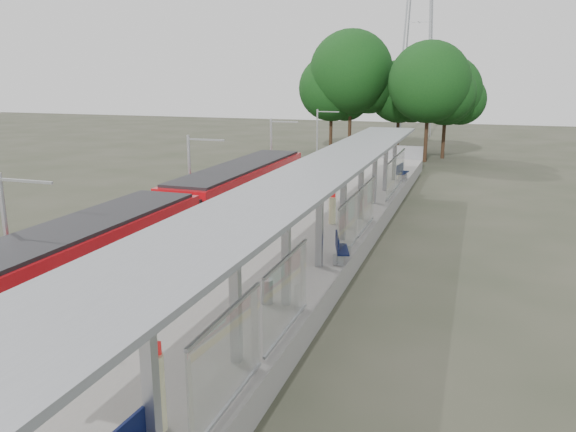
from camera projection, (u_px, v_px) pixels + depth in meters
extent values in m
cube|color=#59544C|center=(231.00, 234.00, 29.85)|extent=(3.00, 70.00, 0.24)
cube|color=gray|center=(313.00, 234.00, 28.36)|extent=(6.00, 50.00, 1.00)
cube|color=gold|center=(265.00, 221.00, 29.03)|extent=(0.60, 50.00, 0.02)
cube|color=#9EA0A5|center=(389.00, 152.00, 51.03)|extent=(6.00, 0.10, 1.20)
cube|color=black|center=(67.00, 320.00, 18.01)|extent=(2.50, 13.50, 0.70)
cube|color=#B40C13|center=(63.00, 273.00, 17.63)|extent=(2.65, 13.50, 2.50)
cube|color=black|center=(62.00, 272.00, 17.61)|extent=(2.72, 12.96, 1.20)
cube|color=black|center=(58.00, 234.00, 17.31)|extent=(2.40, 12.82, 0.15)
cube|color=#0D8A7A|center=(99.00, 283.00, 17.24)|extent=(0.04, 1.30, 2.00)
cube|color=black|center=(241.00, 218.00, 30.97)|extent=(2.50, 13.50, 0.70)
cube|color=#B40C13|center=(241.00, 190.00, 30.59)|extent=(2.65, 13.50, 2.50)
cube|color=black|center=(241.00, 189.00, 30.57)|extent=(2.72, 12.96, 1.20)
cube|color=black|center=(240.00, 166.00, 30.27)|extent=(2.40, 12.83, 0.15)
cube|color=#0D8A7A|center=(264.00, 194.00, 30.20)|extent=(0.04, 1.30, 2.00)
cylinder|color=black|center=(202.00, 247.00, 26.70)|extent=(2.20, 0.70, 0.70)
cube|color=black|center=(176.00, 226.00, 24.17)|extent=(2.30, 0.80, 2.40)
cube|color=#9EA0A5|center=(150.00, 376.00, 10.65)|extent=(0.25, 0.25, 3.50)
cube|color=#9EA0A5|center=(236.00, 299.00, 14.33)|extent=(0.25, 0.25, 3.50)
cube|color=#9EA0A5|center=(286.00, 253.00, 18.00)|extent=(0.25, 0.25, 3.50)
cube|color=#9EA0A5|center=(320.00, 223.00, 21.68)|extent=(0.25, 0.25, 3.50)
cube|color=#9EA0A5|center=(343.00, 202.00, 25.36)|extent=(0.25, 0.25, 3.50)
cube|color=#9EA0A5|center=(361.00, 186.00, 29.03)|extent=(0.25, 0.25, 3.50)
cube|color=#9EA0A5|center=(375.00, 174.00, 32.71)|extent=(0.25, 0.25, 3.50)
cube|color=#9EA0A5|center=(386.00, 164.00, 36.39)|extent=(0.25, 0.25, 3.50)
cube|color=#9EA0A5|center=(395.00, 156.00, 40.06)|extent=(0.25, 0.25, 3.50)
cube|color=gray|center=(324.00, 168.00, 23.20)|extent=(3.20, 38.00, 0.16)
cylinder|color=#9EA0A5|center=(288.00, 168.00, 23.70)|extent=(0.24, 38.00, 0.24)
cube|color=silver|center=(228.00, 359.00, 12.40)|extent=(0.05, 3.70, 2.20)
cube|color=silver|center=(287.00, 294.00, 16.08)|extent=(0.05, 3.70, 2.20)
cube|color=silver|center=(348.00, 226.00, 23.43)|extent=(0.05, 3.70, 2.20)
cube|color=silver|center=(367.00, 206.00, 27.11)|extent=(0.05, 3.70, 2.20)
cube|color=silver|center=(391.00, 178.00, 34.46)|extent=(0.05, 3.70, 2.20)
cube|color=silver|center=(400.00, 168.00, 38.14)|extent=(0.05, 3.70, 2.20)
cylinder|color=#382316|center=(331.00, 132.00, 61.88)|extent=(0.36, 0.36, 4.68)
sphere|color=#144012|center=(332.00, 88.00, 60.75)|extent=(7.12, 7.12, 7.12)
cylinder|color=#382316|center=(350.00, 127.00, 60.76)|extent=(0.36, 0.36, 5.82)
sphere|color=#144012|center=(351.00, 72.00, 59.35)|extent=(8.84, 8.84, 8.84)
cylinder|color=#382316|center=(398.00, 133.00, 61.93)|extent=(0.36, 0.36, 4.44)
sphere|color=#144012|center=(400.00, 92.00, 60.85)|extent=(6.74, 6.74, 6.74)
cylinder|color=#382316|center=(426.00, 136.00, 55.11)|extent=(0.36, 0.36, 5.16)
sphere|color=#144012|center=(429.00, 82.00, 53.86)|extent=(7.84, 7.84, 7.84)
cylinder|color=#382316|center=(444.00, 136.00, 57.57)|extent=(0.36, 0.36, 4.59)
sphere|color=#144012|center=(447.00, 90.00, 56.46)|extent=(6.98, 6.98, 6.98)
cylinder|color=#9EA0A5|center=(9.00, 257.00, 17.84)|extent=(0.16, 0.16, 5.40)
cube|color=#9EA0A5|center=(25.00, 181.00, 16.92)|extent=(2.00, 0.08, 0.08)
cylinder|color=#9EA0A5|center=(190.00, 188.00, 28.87)|extent=(0.16, 0.16, 5.40)
cube|color=#9EA0A5|center=(206.00, 140.00, 27.95)|extent=(2.00, 0.08, 0.08)
cylinder|color=#9EA0A5|center=(271.00, 157.00, 39.90)|extent=(0.16, 0.16, 5.40)
cube|color=#9EA0A5|center=(284.00, 122.00, 38.98)|extent=(2.00, 0.08, 0.08)
cylinder|color=#9EA0A5|center=(317.00, 139.00, 50.93)|extent=(0.16, 0.16, 5.40)
cube|color=#9EA0A5|center=(328.00, 112.00, 50.01)|extent=(2.00, 0.08, 0.08)
cube|color=#0E1646|center=(342.00, 250.00, 22.65)|extent=(0.92, 1.64, 0.06)
cube|color=#0E1646|center=(337.00, 242.00, 22.64)|extent=(0.53, 1.52, 0.58)
cube|color=#9EA0A5|center=(338.00, 260.00, 22.13)|extent=(0.42, 0.18, 0.46)
cube|color=#9EA0A5|center=(345.00, 251.00, 23.29)|extent=(0.42, 0.18, 0.46)
cube|color=#0E1646|center=(403.00, 173.00, 40.48)|extent=(0.71, 1.72, 0.07)
cube|color=#0E1646|center=(400.00, 168.00, 40.47)|extent=(0.28, 1.67, 0.61)
cube|color=#9EA0A5|center=(401.00, 178.00, 39.93)|extent=(0.45, 0.12, 0.49)
cube|color=#9EA0A5|center=(404.00, 175.00, 41.16)|extent=(0.45, 0.12, 0.49)
cylinder|color=beige|center=(154.00, 393.00, 11.69)|extent=(0.46, 0.46, 1.72)
cube|color=red|center=(152.00, 347.00, 11.44)|extent=(0.41, 0.13, 0.29)
cylinder|color=beige|center=(332.00, 211.00, 28.34)|extent=(0.36, 0.36, 1.35)
cube|color=red|center=(333.00, 195.00, 28.14)|extent=(0.32, 0.13, 0.22)
cylinder|color=#9EA0A5|center=(267.00, 291.00, 18.41)|extent=(0.41, 0.41, 0.82)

